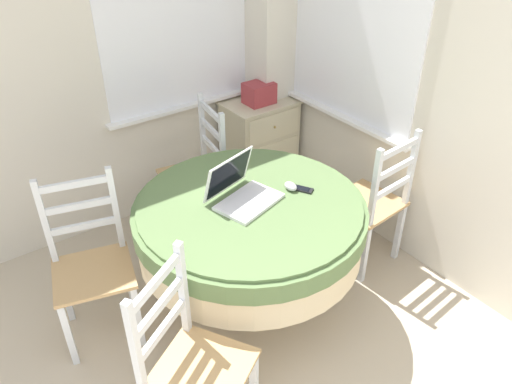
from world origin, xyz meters
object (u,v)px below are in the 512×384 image
Objects in this scene: round_dining_table at (250,223)px; dining_chair_left_flank at (92,266)px; dining_chair_near_right_window at (372,204)px; laptop at (242,192)px; computer_mouse at (291,186)px; dining_chair_camera_near at (192,366)px; corner_cabinet at (259,145)px; storage_box at (259,93)px; dining_chair_near_back_window at (198,174)px; cell_phone at (303,189)px.

dining_chair_left_flank reaches higher than round_dining_table.
laptop is at bearing 169.29° from dining_chair_near_right_window.
dining_chair_camera_near is (-0.92, -0.48, -0.31)m from computer_mouse.
storage_box is at bearing -134.75° from corner_cabinet.
laptop is 0.42× the size of dining_chair_camera_near.
dining_chair_near_back_window is at bearing 27.34° from dining_chair_left_flank.
dining_chair_near_right_window is 1.21m from storage_box.
round_dining_table is 1.31× the size of dining_chair_camera_near.
cell_phone is 1.11m from dining_chair_camera_near.
round_dining_table is 1.31× the size of dining_chair_left_flank.
dining_chair_near_back_window is at bearing 96.55° from computer_mouse.
laptop is at bearing 164.75° from computer_mouse.
cell_phone is at bearing -80.56° from dining_chair_near_back_window.
storage_box reaches higher than round_dining_table.
dining_chair_left_flank is 1.77m from corner_cabinet.
dining_chair_near_right_window reaches higher than computer_mouse.
dining_chair_near_back_window is at bearing 79.67° from round_dining_table.
round_dining_table is 0.87m from dining_chair_near_right_window.
dining_chair_left_flank is at bearing -152.66° from dining_chair_near_back_window.
laptop is 1.30m from storage_box.
dining_chair_near_back_window is at bearing 126.08° from dining_chair_near_right_window.
dining_chair_left_flank is (-1.08, 0.43, -0.29)m from cell_phone.
dining_chair_left_flank is at bearing -156.71° from corner_cabinet.
dining_chair_left_flank is at bearing 97.14° from dining_chair_camera_near.
round_dining_table is 1.69× the size of corner_cabinet.
round_dining_table is at bearing -100.33° from dining_chair_near_back_window.
dining_chair_camera_near is 2.18m from corner_cabinet.
corner_cabinet is (0.84, 1.05, -0.23)m from round_dining_table.
cell_phone is at bearing -39.31° from computer_mouse.
dining_chair_camera_near reaches higher than corner_cabinet.
dining_chair_left_flank is at bearing 157.69° from laptop.
computer_mouse is at bearing -83.45° from dining_chair_near_back_window.
dining_chair_near_back_window is 1.58m from dining_chair_camera_near.
computer_mouse is 1.09m from dining_chair_camera_near.
dining_chair_camera_near is at bearing -165.63° from dining_chair_near_right_window.
storage_box is at bearing 64.88° from cell_phone.
dining_chair_near_right_window is 1.29× the size of corner_cabinet.
dining_chair_camera_near is (-1.52, -0.39, 0.00)m from dining_chair_near_right_window.
dining_chair_camera_near reaches higher than storage_box.
dining_chair_left_flank reaches higher than corner_cabinet.
cell_phone is at bearing 24.19° from dining_chair_camera_near.
dining_chair_near_back_window is 1.05m from dining_chair_left_flank.
corner_cabinet is at bearing 49.46° from laptop.
cell_phone is (0.05, -0.04, -0.02)m from computer_mouse.
dining_chair_near_back_window reaches higher than round_dining_table.
round_dining_table is at bearing -128.67° from corner_cabinet.
dining_chair_near_back_window reaches higher than cell_phone.
dining_chair_near_right_window and dining_chair_left_flank have the same top height.
laptop reaches higher than dining_chair_near_back_window.
laptop reaches higher than dining_chair_near_right_window.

